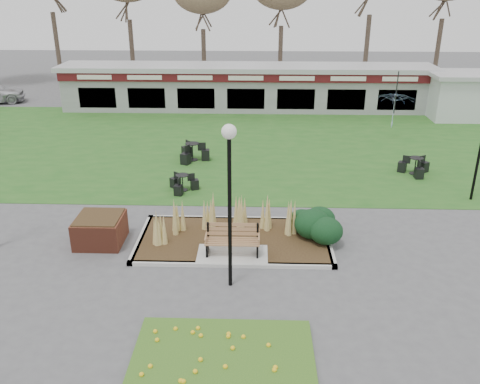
{
  "coord_description": "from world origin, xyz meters",
  "views": [
    {
      "loc": [
        0.7,
        -13.75,
        8.07
      ],
      "look_at": [
        0.18,
        2.0,
        1.45
      ],
      "focal_mm": 38.0,
      "sensor_mm": 36.0,
      "label": 1
    }
  ],
  "objects_px": {
    "park_bench": "(233,239)",
    "service_hut": "(463,95)",
    "bistro_set_c": "(193,155)",
    "lamp_post_near_right": "(229,172)",
    "car_black": "(120,90)",
    "bistro_set_d": "(415,168)",
    "patio_umbrella": "(394,110)",
    "brick_planter": "(100,229)",
    "food_pavilion": "(246,87)",
    "bistro_set_a": "(183,185)"
  },
  "relations": [
    {
      "from": "lamp_post_near_right",
      "to": "bistro_set_c",
      "type": "height_order",
      "value": "lamp_post_near_right"
    },
    {
      "from": "park_bench",
      "to": "food_pavilion",
      "type": "bearing_deg",
      "value": 90.0
    },
    {
      "from": "park_bench",
      "to": "patio_umbrella",
      "type": "bearing_deg",
      "value": 57.9
    },
    {
      "from": "food_pavilion",
      "to": "lamp_post_near_right",
      "type": "distance_m",
      "value": 21.46
    },
    {
      "from": "bistro_set_a",
      "to": "car_black",
      "type": "height_order",
      "value": "car_black"
    },
    {
      "from": "park_bench",
      "to": "service_hut",
      "type": "bearing_deg",
      "value": 52.75
    },
    {
      "from": "food_pavilion",
      "to": "service_hut",
      "type": "relative_size",
      "value": 5.59
    },
    {
      "from": "food_pavilion",
      "to": "bistro_set_c",
      "type": "height_order",
      "value": "food_pavilion"
    },
    {
      "from": "bistro_set_d",
      "to": "patio_umbrella",
      "type": "relative_size",
      "value": 0.54
    },
    {
      "from": "brick_planter",
      "to": "patio_umbrella",
      "type": "bearing_deg",
      "value": 44.06
    },
    {
      "from": "bistro_set_d",
      "to": "patio_umbrella",
      "type": "height_order",
      "value": "patio_umbrella"
    },
    {
      "from": "lamp_post_near_right",
      "to": "bistro_set_a",
      "type": "bearing_deg",
      "value": 108.5
    },
    {
      "from": "bistro_set_a",
      "to": "bistro_set_d",
      "type": "height_order",
      "value": "bistro_set_d"
    },
    {
      "from": "food_pavilion",
      "to": "bistro_set_d",
      "type": "xyz_separation_m",
      "value": [
        7.8,
        -12.18,
        -1.2
      ]
    },
    {
      "from": "brick_planter",
      "to": "bistro_set_d",
      "type": "bearing_deg",
      "value": 29.07
    },
    {
      "from": "service_hut",
      "to": "lamp_post_near_right",
      "type": "bearing_deg",
      "value": -124.79
    },
    {
      "from": "brick_planter",
      "to": "service_hut",
      "type": "bearing_deg",
      "value": 43.52
    },
    {
      "from": "brick_planter",
      "to": "car_black",
      "type": "bearing_deg",
      "value": 102.35
    },
    {
      "from": "lamp_post_near_right",
      "to": "bistro_set_c",
      "type": "distance_m",
      "value": 11.42
    },
    {
      "from": "food_pavilion",
      "to": "lamp_post_near_right",
      "type": "bearing_deg",
      "value": -89.97
    },
    {
      "from": "service_hut",
      "to": "lamp_post_near_right",
      "type": "relative_size",
      "value": 0.93
    },
    {
      "from": "lamp_post_near_right",
      "to": "bistro_set_c",
      "type": "bearing_deg",
      "value": 102.4
    },
    {
      "from": "brick_planter",
      "to": "bistro_set_d",
      "type": "relative_size",
      "value": 1.04
    },
    {
      "from": "service_hut",
      "to": "brick_planter",
      "type": "bearing_deg",
      "value": -136.48
    },
    {
      "from": "lamp_post_near_right",
      "to": "bistro_set_c",
      "type": "xyz_separation_m",
      "value": [
        -2.36,
        10.72,
        -3.14
      ]
    },
    {
      "from": "lamp_post_near_right",
      "to": "car_black",
      "type": "distance_m",
      "value": 25.3
    },
    {
      "from": "brick_planter",
      "to": "car_black",
      "type": "distance_m",
      "value": 21.58
    },
    {
      "from": "bistro_set_c",
      "to": "car_black",
      "type": "bearing_deg",
      "value": 117.59
    },
    {
      "from": "patio_umbrella",
      "to": "brick_planter",
      "type": "bearing_deg",
      "value": -135.94
    },
    {
      "from": "brick_planter",
      "to": "bistro_set_a",
      "type": "xyz_separation_m",
      "value": [
        2.1,
        4.52,
        -0.23
      ]
    },
    {
      "from": "bistro_set_a",
      "to": "bistro_set_c",
      "type": "distance_m",
      "value": 3.8
    },
    {
      "from": "food_pavilion",
      "to": "bistro_set_a",
      "type": "relative_size",
      "value": 19.39
    },
    {
      "from": "park_bench",
      "to": "bistro_set_d",
      "type": "relative_size",
      "value": 1.18
    },
    {
      "from": "brick_planter",
      "to": "bistro_set_d",
      "type": "xyz_separation_m",
      "value": [
        12.2,
        6.78,
        -0.2
      ]
    },
    {
      "from": "bistro_set_c",
      "to": "service_hut",
      "type": "bearing_deg",
      "value": 28.73
    },
    {
      "from": "park_bench",
      "to": "bistro_set_c",
      "type": "bearing_deg",
      "value": 104.51
    },
    {
      "from": "food_pavilion",
      "to": "park_bench",
      "type": "bearing_deg",
      "value": -90.0
    },
    {
      "from": "lamp_post_near_right",
      "to": "car_black",
      "type": "relative_size",
      "value": 0.95
    },
    {
      "from": "park_bench",
      "to": "bistro_set_a",
      "type": "bearing_deg",
      "value": 113.64
    },
    {
      "from": "patio_umbrella",
      "to": "park_bench",
      "type": "bearing_deg",
      "value": -122.1
    },
    {
      "from": "park_bench",
      "to": "patio_umbrella",
      "type": "xyz_separation_m",
      "value": [
        8.0,
        12.75,
        1.05
      ]
    },
    {
      "from": "brick_planter",
      "to": "food_pavilion",
      "type": "bearing_deg",
      "value": 76.94
    },
    {
      "from": "brick_planter",
      "to": "bistro_set_a",
      "type": "bearing_deg",
      "value": 65.11
    },
    {
      "from": "park_bench",
      "to": "car_black",
      "type": "height_order",
      "value": "car_black"
    },
    {
      "from": "service_hut",
      "to": "bistro_set_a",
      "type": "xyz_separation_m",
      "value": [
        -15.8,
        -12.48,
        -1.2
      ]
    },
    {
      "from": "food_pavilion",
      "to": "patio_umbrella",
      "type": "height_order",
      "value": "food_pavilion"
    },
    {
      "from": "bistro_set_d",
      "to": "car_black",
      "type": "xyz_separation_m",
      "value": [
        -16.82,
        14.29,
        0.54
      ]
    },
    {
      "from": "brick_planter",
      "to": "bistro_set_c",
      "type": "distance_m",
      "value": 8.57
    },
    {
      "from": "brick_planter",
      "to": "food_pavilion",
      "type": "height_order",
      "value": "food_pavilion"
    },
    {
      "from": "bistro_set_a",
      "to": "car_black",
      "type": "bearing_deg",
      "value": 112.06
    }
  ]
}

